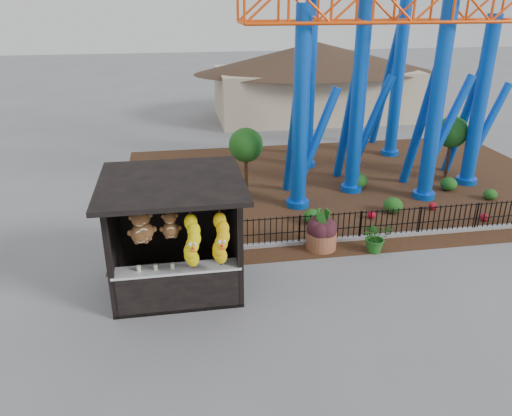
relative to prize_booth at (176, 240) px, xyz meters
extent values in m
plane|color=slate|center=(2.99, -0.91, -1.52)|extent=(120.00, 120.00, 0.00)
cube|color=#331E11|center=(6.99, 7.09, -1.52)|extent=(18.00, 12.00, 0.02)
cube|color=gray|center=(6.99, 2.09, -1.46)|extent=(18.00, 0.18, 0.12)
cube|color=black|center=(-0.01, 0.29, -1.47)|extent=(3.20, 2.60, 0.10)
cube|color=black|center=(-0.01, 1.53, -0.02)|extent=(3.20, 0.12, 3.00)
cube|color=black|center=(-1.55, 0.29, -0.02)|extent=(0.12, 2.60, 3.00)
cube|color=black|center=(1.53, 0.29, -0.02)|extent=(0.12, 2.60, 3.00)
cube|color=black|center=(-0.01, 0.04, 1.54)|extent=(3.50, 3.40, 0.12)
cube|color=black|center=(-1.54, -0.94, -0.02)|extent=(0.14, 0.14, 3.00)
cube|color=black|center=(1.52, -0.94, -0.02)|extent=(0.14, 0.14, 3.00)
cube|color=black|center=(-0.01, -0.76, -0.97)|extent=(3.00, 0.50, 1.10)
cube|color=silver|center=(-0.01, -0.76, -0.40)|extent=(3.10, 0.55, 0.06)
cylinder|color=black|center=(-0.01, -1.16, 1.33)|extent=(2.90, 0.04, 0.04)
cylinder|color=blue|center=(4.49, 5.09, 1.98)|extent=(0.56, 0.56, 7.00)
cylinder|color=blue|center=(4.49, 5.09, -1.40)|extent=(0.84, 0.84, 0.24)
cylinder|color=blue|center=(6.99, 6.29, 2.13)|extent=(0.56, 0.56, 7.30)
cylinder|color=blue|center=(6.99, 6.29, -1.40)|extent=(0.84, 0.84, 0.24)
cylinder|color=blue|center=(9.49, 5.09, 2.23)|extent=(0.56, 0.56, 7.50)
cylinder|color=blue|center=(9.49, 5.09, -1.40)|extent=(0.84, 0.84, 0.24)
cylinder|color=blue|center=(11.99, 6.29, 1.78)|extent=(0.56, 0.56, 6.60)
cylinder|color=blue|center=(11.99, 6.29, -1.40)|extent=(0.84, 0.84, 0.24)
cylinder|color=blue|center=(5.99, 9.59, 3.23)|extent=(0.56, 0.56, 9.50)
cylinder|color=blue|center=(5.99, 9.59, -1.40)|extent=(0.84, 0.84, 0.24)
cylinder|color=blue|center=(10.49, 10.59, 3.73)|extent=(0.56, 0.56, 10.50)
cylinder|color=blue|center=(10.49, 10.59, -1.40)|extent=(0.84, 0.84, 0.24)
cylinder|color=blue|center=(4.49, 5.99, 1.10)|extent=(0.36, 2.21, 5.85)
cylinder|color=blue|center=(5.19, 5.39, 0.93)|extent=(1.62, 0.32, 3.73)
cylinder|color=blue|center=(6.99, 7.19, 1.21)|extent=(0.36, 2.29, 6.10)
cylinder|color=blue|center=(7.69, 6.59, 1.03)|extent=(1.67, 0.32, 3.88)
cylinder|color=blue|center=(9.49, 5.99, 1.29)|extent=(0.36, 2.34, 6.26)
cylinder|color=blue|center=(10.19, 5.39, 1.10)|extent=(1.71, 0.32, 3.99)
cylinder|color=blue|center=(11.99, 7.19, 0.95)|extent=(0.36, 2.10, 5.53)
cylinder|color=blue|center=(12.69, 6.59, 0.79)|extent=(1.54, 0.32, 3.52)
cylinder|color=brown|center=(4.40, 1.73, -1.24)|extent=(1.05, 1.05, 0.56)
ellipsoid|color=black|center=(4.40, 1.73, -0.64)|extent=(0.70, 0.70, 0.64)
imported|color=#235619|center=(5.97, 1.27, -1.03)|extent=(0.91, 0.80, 0.98)
ellipsoid|color=#1B4F17|center=(4.62, 3.53, -1.26)|extent=(0.62, 0.62, 0.50)
ellipsoid|color=#1B4F17|center=(7.71, 3.93, -1.23)|extent=(0.69, 0.69, 0.55)
ellipsoid|color=#1B4F17|center=(10.83, 5.64, -1.25)|extent=(0.65, 0.65, 0.52)
ellipsoid|color=#1B4F17|center=(7.29, 6.46, -1.18)|extent=(0.81, 0.81, 0.65)
ellipsoid|color=#1B4F17|center=(11.90, 4.47, -1.31)|extent=(0.51, 0.51, 0.40)
sphere|color=#A80B1D|center=(4.73, 3.38, -1.37)|extent=(0.28, 0.28, 0.28)
sphere|color=#A80B1D|center=(6.76, 3.55, -1.37)|extent=(0.28, 0.28, 0.28)
sphere|color=#A80B1D|center=(9.24, 3.91, -1.37)|extent=(0.28, 0.28, 0.28)
sphere|color=#A80B1D|center=(10.53, 2.70, -1.37)|extent=(0.28, 0.28, 0.28)
cube|color=#BFAD8C|center=(8.99, 19.09, -0.02)|extent=(12.00, 6.00, 3.00)
cone|color=#332319|center=(8.99, 19.09, 2.38)|extent=(15.00, 15.00, 1.80)
camera|label=1|loc=(0.13, -11.44, 5.73)|focal=35.00mm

